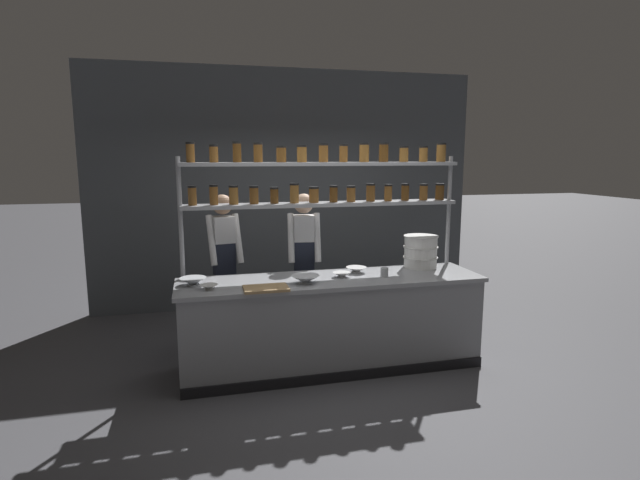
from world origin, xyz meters
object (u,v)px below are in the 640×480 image
cutting_board (266,288)px  prep_bowl_near_left (305,279)px  chef_left (224,260)px  chef_center (304,258)px  prep_bowl_center_back (356,270)px  prep_bowl_center_front (193,281)px  serving_cup_front (384,272)px  spice_shelf_unit (325,186)px  prep_bowl_near_right (209,287)px  container_stack (421,251)px  prep_bowl_far_left (342,275)px

cutting_board → prep_bowl_near_left: size_ratio=1.48×
chef_left → chef_center: size_ratio=1.00×
chef_center → prep_bowl_center_back: 0.71m
prep_bowl_center_front → serving_cup_front: 1.85m
spice_shelf_unit → serving_cup_front: 1.06m
chef_left → cutting_board: size_ratio=4.24×
prep_bowl_center_back → serving_cup_front: serving_cup_front is taller
prep_bowl_center_back → prep_bowl_near_right: bearing=-168.2°
container_stack → prep_bowl_near_right: size_ratio=2.24×
spice_shelf_unit → container_stack: 1.26m
chef_center → prep_bowl_center_back: chef_center is taller
cutting_board → prep_bowl_center_front: bearing=152.6°
cutting_board → prep_bowl_far_left: bearing=19.7°
chef_center → container_stack: chef_center is taller
serving_cup_front → prep_bowl_near_left: bearing=-175.8°
chef_center → prep_bowl_far_left: size_ratio=9.49×
prep_bowl_center_front → prep_bowl_near_right: bearing=-55.7°
prep_bowl_near_left → spice_shelf_unit: bearing=56.1°
prep_bowl_far_left → serving_cup_front: (0.42, -0.08, 0.02)m
prep_bowl_near_left → serving_cup_front: serving_cup_front is taller
chef_center → chef_left: bearing=-179.5°
container_stack → prep_bowl_near_left: bearing=-164.7°
cutting_board → chef_left: bearing=105.1°
prep_bowl_near_left → prep_bowl_far_left: (0.40, 0.14, -0.01)m
chef_center → spice_shelf_unit: bearing=-62.9°
prep_bowl_near_left → prep_bowl_near_right: size_ratio=1.64×
chef_center → cutting_board: chef_center is taller
chef_center → prep_bowl_near_left: chef_center is taller
spice_shelf_unit → serving_cup_front: (0.51, -0.40, -0.84)m
container_stack → prep_bowl_center_front: bearing=-175.6°
prep_bowl_near_left → prep_bowl_near_right: 0.89m
prep_bowl_center_front → spice_shelf_unit: bearing=11.8°
prep_bowl_center_front → serving_cup_front: serving_cup_front is taller
container_stack → serving_cup_front: size_ratio=4.04×
prep_bowl_center_back → prep_bowl_near_right: (-1.49, -0.31, -0.01)m
prep_bowl_center_front → prep_bowl_near_left: bearing=-10.2°
chef_left → prep_bowl_near_right: bearing=-112.6°
prep_bowl_near_left → cutting_board: bearing=-159.8°
prep_bowl_center_front → prep_bowl_center_back: prep_bowl_center_front is taller
prep_bowl_near_left → prep_bowl_near_right: (-0.89, -0.02, -0.01)m
chef_left → prep_bowl_near_right: (-0.20, -0.99, -0.04)m
chef_left → prep_bowl_far_left: 1.38m
cutting_board → prep_bowl_far_left: prep_bowl_far_left is taller
chef_left → serving_cup_front: 1.77m
spice_shelf_unit → prep_bowl_center_front: (-1.34, -0.28, -0.85)m
prep_bowl_far_left → chef_left: bearing=142.8°
prep_bowl_far_left → serving_cup_front: bearing=-10.8°
prep_bowl_center_front → prep_bowl_center_back: (1.63, 0.11, -0.01)m
prep_bowl_center_front → prep_bowl_far_left: size_ratio=1.39×
cutting_board → prep_bowl_center_front: (-0.64, 0.33, 0.02)m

